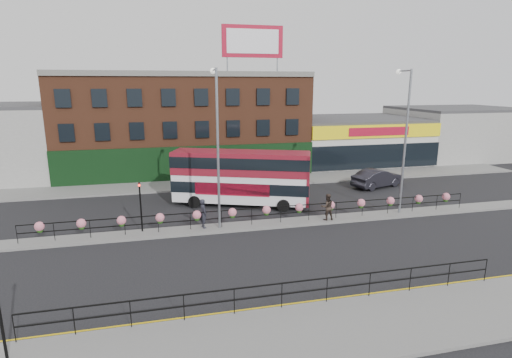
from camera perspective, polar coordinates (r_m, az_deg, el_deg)
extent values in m
plane|color=black|center=(26.85, 1.48, -6.65)|extent=(120.00, 120.00, 0.00)
cube|color=slate|center=(16.69, 12.73, -20.15)|extent=(60.00, 4.00, 0.15)
cube|color=slate|center=(38.06, -3.12, -0.49)|extent=(60.00, 4.00, 0.15)
cube|color=slate|center=(26.83, 1.49, -6.50)|extent=(60.00, 1.60, 0.15)
cube|color=gold|center=(18.50, 9.50, -16.64)|extent=(60.00, 0.10, 0.01)
cube|color=gold|center=(18.35, 9.72, -16.91)|extent=(60.00, 0.10, 0.01)
cube|color=brown|center=(44.64, -10.17, 7.80)|extent=(25.00, 12.00, 10.00)
cube|color=#3F3F42|center=(44.45, -10.45, 14.42)|extent=(25.00, 12.00, 0.30)
cube|color=black|center=(39.10, -9.44, 2.16)|extent=(25.00, 0.25, 3.40)
cube|color=silver|center=(50.19, 13.49, 5.37)|extent=(15.00, 12.00, 5.00)
cube|color=#3F3F42|center=(49.91, 13.65, 8.38)|extent=(15.00, 12.00, 0.30)
cube|color=yellow|center=(44.67, 17.11, 6.52)|extent=(15.00, 0.25, 1.40)
cube|color=maroon|center=(44.57, 17.18, 6.50)|extent=(7.00, 0.10, 0.90)
cube|color=black|center=(45.05, 16.87, 3.12)|extent=(15.00, 0.25, 2.60)
cube|color=#9B9B96|center=(58.25, 26.67, 5.89)|extent=(14.50, 12.00, 6.00)
cube|color=#3F3F42|center=(58.00, 27.00, 8.96)|extent=(14.50, 12.00, 0.30)
cube|color=maroon|center=(40.58, -0.49, 19.06)|extent=(6.00, 0.25, 3.00)
cube|color=white|center=(40.44, -0.45, 19.08)|extent=(5.10, 0.04, 2.25)
cylinder|color=gray|center=(39.94, -4.13, 15.96)|extent=(0.12, 0.12, 1.40)
cylinder|color=gray|center=(41.05, 3.05, 15.90)|extent=(0.12, 0.12, 1.40)
cube|color=black|center=(26.45, 1.50, -4.11)|extent=(30.00, 0.05, 0.05)
cube|color=black|center=(26.60, 1.49, -5.12)|extent=(30.00, 0.05, 0.05)
cylinder|color=black|center=(27.19, -31.00, -6.83)|extent=(0.04, 0.04, 1.10)
cylinder|color=black|center=(26.63, -26.89, -6.74)|extent=(0.04, 0.04, 1.10)
cylinder|color=black|center=(26.21, -22.62, -6.61)|extent=(0.04, 0.04, 1.10)
cylinder|color=black|center=(25.94, -18.24, -6.44)|extent=(0.04, 0.04, 1.10)
cylinder|color=black|center=(25.82, -13.79, -6.23)|extent=(0.04, 0.04, 1.10)
cylinder|color=black|center=(25.86, -9.34, -5.98)|extent=(0.04, 0.04, 1.10)
cylinder|color=black|center=(26.05, -4.93, -5.70)|extent=(0.04, 0.04, 1.10)
cylinder|color=black|center=(26.39, -0.62, -5.40)|extent=(0.04, 0.04, 1.10)
cylinder|color=black|center=(26.88, 3.56, -5.07)|extent=(0.04, 0.04, 1.10)
cylinder|color=black|center=(27.50, 7.57, -4.73)|extent=(0.04, 0.04, 1.10)
cylinder|color=black|center=(28.26, 11.37, -4.39)|extent=(0.04, 0.04, 1.10)
cylinder|color=black|center=(29.13, 14.97, -4.05)|extent=(0.04, 0.04, 1.10)
cylinder|color=black|center=(30.10, 18.33, -3.71)|extent=(0.04, 0.04, 1.10)
cylinder|color=black|center=(31.18, 21.48, -3.38)|extent=(0.04, 0.04, 1.10)
cylinder|color=black|center=(32.34, 24.40, -3.07)|extent=(0.04, 0.04, 1.10)
cylinder|color=black|center=(33.58, 27.11, -2.78)|extent=(0.04, 0.04, 1.10)
sphere|color=#D77186|center=(26.70, -28.55, -5.97)|extent=(0.56, 0.56, 0.56)
sphere|color=#214C15|center=(26.77, -28.49, -6.43)|extent=(0.36, 0.36, 0.36)
sphere|color=#D77186|center=(26.17, -23.69, -5.82)|extent=(0.56, 0.56, 0.56)
sphere|color=#214C15|center=(26.24, -23.64, -6.29)|extent=(0.36, 0.36, 0.36)
sphere|color=#D77186|center=(25.83, -18.67, -5.62)|extent=(0.56, 0.56, 0.56)
sphere|color=#214C15|center=(25.90, -18.63, -6.10)|extent=(0.36, 0.36, 0.36)
sphere|color=#D77186|center=(25.69, -13.56, -5.38)|extent=(0.56, 0.56, 0.56)
sphere|color=#214C15|center=(25.77, -13.54, -5.86)|extent=(0.36, 0.36, 0.36)
sphere|color=#D77186|center=(25.76, -8.45, -5.09)|extent=(0.56, 0.56, 0.56)
sphere|color=#214C15|center=(25.83, -8.43, -5.57)|extent=(0.36, 0.36, 0.36)
sphere|color=#D77186|center=(26.03, -3.40, -4.77)|extent=(0.56, 0.56, 0.56)
sphere|color=#214C15|center=(26.10, -3.40, -5.25)|extent=(0.36, 0.36, 0.36)
sphere|color=#D77186|center=(26.49, 1.50, -4.42)|extent=(0.56, 0.56, 0.56)
sphere|color=#214C15|center=(26.57, 1.50, -4.89)|extent=(0.36, 0.36, 0.36)
sphere|color=#D77186|center=(27.15, 6.19, -4.05)|extent=(0.56, 0.56, 0.56)
sphere|color=#214C15|center=(27.22, 6.18, -4.51)|extent=(0.36, 0.36, 0.36)
sphere|color=#D77186|center=(27.97, 10.63, -3.68)|extent=(0.56, 0.56, 0.56)
sphere|color=#214C15|center=(28.04, 10.61, -4.13)|extent=(0.36, 0.36, 0.36)
sphere|color=#D77186|center=(28.95, 14.79, -3.31)|extent=(0.56, 0.56, 0.56)
sphere|color=#214C15|center=(29.02, 14.77, -3.75)|extent=(0.36, 0.36, 0.36)
sphere|color=#D77186|center=(30.08, 18.66, -2.95)|extent=(0.56, 0.56, 0.56)
sphere|color=#214C15|center=(30.14, 18.63, -3.37)|extent=(0.36, 0.36, 0.36)
sphere|color=#D77186|center=(31.33, 22.23, -2.61)|extent=(0.56, 0.56, 0.56)
sphere|color=#214C15|center=(31.39, 22.19, -3.01)|extent=(0.36, 0.36, 0.36)
sphere|color=#D77186|center=(32.70, 25.51, -2.29)|extent=(0.56, 0.56, 0.56)
sphere|color=#214C15|center=(32.76, 25.47, -2.67)|extent=(0.36, 0.36, 0.36)
cube|color=black|center=(16.95, 3.74, -14.64)|extent=(20.00, 0.05, 0.05)
cube|color=black|center=(17.19, 3.72, -16.10)|extent=(20.00, 0.05, 0.05)
cylinder|color=black|center=(17.52, -31.29, -17.80)|extent=(0.04, 0.04, 1.10)
cylinder|color=black|center=(16.99, -24.55, -17.99)|extent=(0.04, 0.04, 1.10)
cylinder|color=black|center=(16.69, -17.47, -17.94)|extent=(0.04, 0.04, 1.10)
cylinder|color=black|center=(16.63, -10.26, -17.62)|extent=(0.04, 0.04, 1.10)
cylinder|color=black|center=(16.81, -3.13, -17.04)|extent=(0.04, 0.04, 1.10)
cylinder|color=black|center=(17.21, 3.71, -16.26)|extent=(0.04, 0.04, 1.10)
cylinder|color=black|center=(17.84, 10.10, -15.32)|extent=(0.04, 0.04, 1.10)
cylinder|color=black|center=(18.66, 15.93, -14.29)|extent=(0.04, 0.04, 1.10)
cylinder|color=black|center=(19.65, 21.17, -13.23)|extent=(0.04, 0.04, 1.10)
cylinder|color=black|center=(20.78, 25.84, -12.20)|extent=(0.04, 0.04, 1.10)
cylinder|color=black|center=(22.04, 29.97, -11.21)|extent=(0.04, 0.04, 1.10)
cube|color=white|center=(30.65, -2.17, 0.30)|extent=(10.51, 6.01, 3.77)
cube|color=maroon|center=(30.42, -2.19, 2.29)|extent=(10.59, 6.09, 1.70)
cube|color=black|center=(30.80, -2.16, -0.89)|extent=(10.62, 6.11, 0.85)
cube|color=black|center=(30.39, -2.19, 2.56)|extent=(10.64, 6.14, 0.85)
cube|color=maroon|center=(30.27, -2.21, 3.84)|extent=(10.51, 6.01, 0.11)
cube|color=maroon|center=(30.16, 7.47, -0.02)|extent=(1.08, 2.32, 3.77)
cube|color=maroon|center=(29.76, -3.47, -1.51)|extent=(5.28, 2.12, 0.94)
cylinder|color=black|center=(30.79, -8.78, -3.23)|extent=(0.98, 0.61, 0.94)
cylinder|color=black|center=(32.96, -7.59, -2.08)|extent=(0.98, 0.61, 0.94)
cylinder|color=black|center=(29.56, 3.94, -3.81)|extent=(0.98, 0.61, 0.94)
cylinder|color=black|center=(31.82, 4.27, -2.56)|extent=(0.98, 0.61, 0.94)
imported|color=#222129|center=(38.07, 16.97, 0.13)|extent=(4.83, 6.16, 1.68)
imported|color=#20202A|center=(25.97, -7.53, -4.89)|extent=(0.89, 0.75, 1.91)
imported|color=#312620|center=(27.65, 10.13, -3.93)|extent=(0.94, 0.76, 1.83)
cylinder|color=gray|center=(24.87, -5.46, 3.97)|extent=(0.16, 0.16, 10.01)
cylinder|color=gray|center=(25.29, -5.96, 15.27)|extent=(0.10, 1.50, 0.10)
sphere|color=silver|center=(26.04, -6.18, 15.10)|extent=(0.36, 0.36, 0.36)
cylinder|color=gray|center=(29.71, 20.53, 4.76)|extent=(0.16, 0.16, 10.05)
cylinder|color=gray|center=(30.08, 20.51, 14.29)|extent=(0.10, 1.51, 0.10)
sphere|color=silver|center=(30.71, 19.70, 14.23)|extent=(0.36, 0.36, 0.36)
cylinder|color=black|center=(16.28, -32.72, -16.18)|extent=(0.10, 0.10, 3.20)
cylinder|color=black|center=(25.92, -16.13, -3.86)|extent=(0.10, 0.10, 3.20)
imported|color=black|center=(25.50, -16.37, -0.42)|extent=(0.15, 0.18, 0.90)
sphere|color=#FF190C|center=(25.43, -16.35, -0.88)|extent=(0.14, 0.14, 0.14)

